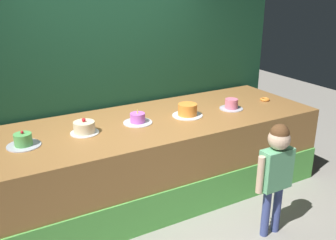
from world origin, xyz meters
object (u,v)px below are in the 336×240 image
object	(u,v)px
donut	(265,99)
cake_left	(84,128)
cake_far_right	(231,105)
cake_right	(187,110)
cake_center	(138,119)
cake_far_left	(23,141)
child_figure	(276,165)

from	to	relation	value
donut	cake_left	bearing A→B (deg)	178.72
cake_left	cake_far_right	size ratio (longest dim) A/B	1.03
cake_right	cake_center	bearing A→B (deg)	173.53
cake_right	cake_far_right	xyz separation A→B (m)	(0.60, -0.05, -0.01)
cake_left	cake_far_right	world-z (taller)	cake_left
donut	cake_far_right	size ratio (longest dim) A/B	0.43
donut	cake_far_left	xyz separation A→B (m)	(-3.01, 0.02, 0.04)
cake_far_left	cake_center	world-z (taller)	cake_center
cake_right	child_figure	bearing A→B (deg)	-79.15
child_figure	cake_far_left	xyz separation A→B (m)	(-2.04, 1.24, 0.22)
cake_center	cake_right	world-z (taller)	cake_center
cake_center	cake_right	xyz separation A→B (m)	(0.60, -0.07, 0.02)
child_figure	cake_far_left	bearing A→B (deg)	148.65
cake_far_left	cake_center	bearing A→B (deg)	1.62
donut	cake_far_right	world-z (taller)	cake_far_right
cake_left	cake_far_right	xyz separation A→B (m)	(1.81, -0.11, -0.01)
child_figure	cake_far_right	world-z (taller)	child_figure
cake_far_right	donut	bearing A→B (deg)	5.55
cake_far_left	cake_left	bearing A→B (deg)	2.91
cake_center	cake_far_right	size ratio (longest dim) A/B	1.12
cake_far_right	cake_right	bearing A→B (deg)	175.48
cake_far_right	cake_left	bearing A→B (deg)	176.44
child_figure	cake_far_right	bearing A→B (deg)	72.27
cake_left	cake_center	xyz separation A→B (m)	(0.60, 0.00, -0.01)
child_figure	cake_right	size ratio (longest dim) A/B	3.31
cake_right	donut	bearing A→B (deg)	0.52
cake_center	cake_right	size ratio (longest dim) A/B	0.91
child_figure	cake_center	size ratio (longest dim) A/B	3.65
cake_left	cake_right	xyz separation A→B (m)	(1.21, -0.06, 0.01)
donut	cake_center	distance (m)	1.81
cake_far_left	cake_left	distance (m)	0.60
cake_left	cake_far_right	bearing A→B (deg)	-3.56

